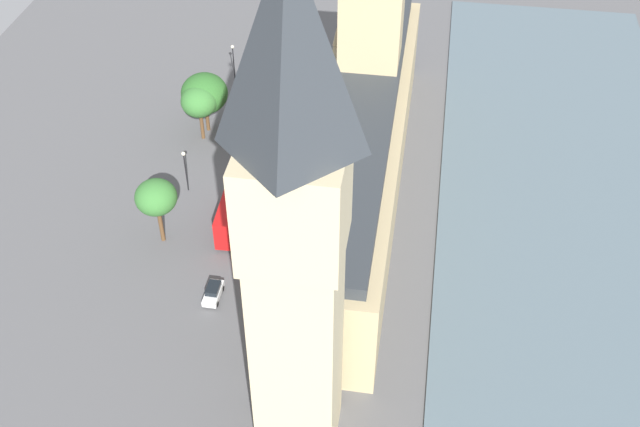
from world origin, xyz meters
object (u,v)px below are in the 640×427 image
Objects in this scene: car_white_corner at (213,292)px; pedestrian_midblock at (302,163)px; parliament_building at (360,139)px; double_decker_bus_opposite_hall at (232,212)px; street_lamp_by_river_gate at (233,55)px; car_black_far_end at (293,97)px; plane_tree_kerbside at (156,198)px; plane_tree_leading at (199,102)px; street_lamp_trailing at (185,164)px; clock_tower at (294,236)px; double_decker_bus_near_tower at (271,143)px; plane_tree_under_trees at (204,93)px.

pedestrian_midblock is at bearing -102.35° from car_white_corner.
parliament_building is 16.30× the size of car_white_corner.
double_decker_bus_opposite_hall reaches higher than car_white_corner.
street_lamp_by_river_gate is at bearing -78.85° from double_decker_bus_opposite_hall.
parliament_building reaches higher than car_black_far_end.
double_decker_bus_opposite_hall is (15.52, 11.05, -5.57)m from parliament_building.
car_black_far_end reaches higher than pedestrian_midblock.
plane_tree_kerbside reaches higher than car_white_corner.
street_lamp_trailing is at bearing 95.65° from plane_tree_leading.
street_lamp_trailing reaches higher than car_white_corner.
plane_tree_leading reaches higher than double_decker_bus_opposite_hall.
car_black_far_end is 12.79m from street_lamp_by_river_gate.
street_lamp_trailing is (-0.37, -10.47, -2.63)m from plane_tree_kerbside.
street_lamp_by_river_gate is at bearing -46.68° from parliament_building.
clock_tower is 53.57m from double_decker_bus_near_tower.
double_decker_bus_opposite_hall reaches higher than pedestrian_midblock.
street_lamp_by_river_gate is at bearing -78.64° from car_white_corner.
car_black_far_end is 0.50× the size of plane_tree_under_trees.
plane_tree_kerbside is (10.48, 19.69, 4.63)m from double_decker_bus_near_tower.
parliament_building is at bearing 133.32° from street_lamp_by_river_gate.
plane_tree_kerbside is at bearing 91.50° from plane_tree_under_trees.
pedestrian_midblock is at bearing 162.32° from double_decker_bus_near_tower.
car_black_far_end is at bearing -107.23° from plane_tree_kerbside.
plane_tree_kerbside is (22.87, -25.93, -20.56)m from clock_tower.
plane_tree_leading is 12.73m from street_lamp_trailing.
plane_tree_leading is 0.93× the size of plane_tree_under_trees.
car_black_far_end is at bearing -91.05° from double_decker_bus_near_tower.
plane_tree_under_trees is (23.53, -51.16, -21.22)m from clock_tower.
clock_tower is 5.60× the size of plane_tree_under_trees.
plane_tree_under_trees reaches higher than street_lamp_trailing.
double_decker_bus_near_tower is at bearing 117.01° from street_lamp_by_river_gate.
street_lamp_trailing reaches higher than street_lamp_by_river_gate.
street_lamp_by_river_gate reaches higher than double_decker_bus_opposite_hall.
street_lamp_trailing reaches higher than pedestrian_midblock.
car_black_far_end is 0.46× the size of double_decker_bus_near_tower.
plane_tree_kerbside reaches higher than car_black_far_end.
pedestrian_midblock is 24.65m from plane_tree_kerbside.
clock_tower is 60.18m from plane_tree_under_trees.
clock_tower is 74.14m from street_lamp_by_river_gate.
plane_tree_under_trees is (11.53, 9.81, 5.72)m from car_black_far_end.
car_white_corner is 35.99m from plane_tree_under_trees.
double_decker_bus_near_tower is 23.46m from street_lamp_by_river_gate.
pedestrian_midblock is (7.45, -44.01, -27.09)m from clock_tower.
plane_tree_leading is (11.35, -3.29, 3.95)m from double_decker_bus_near_tower.
double_decker_bus_near_tower is 1.09× the size of plane_tree_under_trees.
pedestrian_midblock is at bearing -19.90° from parliament_building.
pedestrian_midblock is 27.57m from street_lamp_by_river_gate.
plane_tree_leading reaches higher than car_white_corner.
parliament_building reaches higher than car_white_corner.
clock_tower is 67.73m from car_black_far_end.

